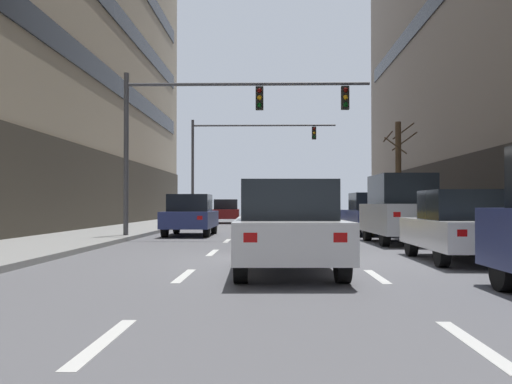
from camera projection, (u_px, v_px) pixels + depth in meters
ground_plane at (278, 260)px, 13.39m from camera, size 120.00×120.00×0.00m
lane_stripe_l1_s2 at (103, 341)px, 5.44m from camera, size 0.16×2.00×0.01m
lane_stripe_l1_s3 at (184, 276)px, 10.43m from camera, size 0.16×2.00×0.01m
lane_stripe_l1_s4 at (213, 253)px, 15.43m from camera, size 0.16×2.00×0.01m
lane_stripe_l1_s5 at (227, 241)px, 20.43m from camera, size 0.16×2.00×0.01m
lane_stripe_l1_s6 at (236, 234)px, 25.43m from camera, size 0.16×2.00×0.01m
lane_stripe_l1_s7 at (242, 229)px, 30.42m from camera, size 0.16×2.00×0.01m
lane_stripe_l1_s8 at (246, 225)px, 35.42m from camera, size 0.16×2.00×0.01m
lane_stripe_l1_s9 at (249, 223)px, 40.42m from camera, size 0.16×2.00×0.01m
lane_stripe_l1_s10 at (252, 221)px, 45.41m from camera, size 0.16×2.00×0.01m
lane_stripe_l2_s2 at (474, 344)px, 5.35m from camera, size 0.16×2.00×0.01m
lane_stripe_l2_s3 at (377, 276)px, 10.34m from camera, size 0.16×2.00×0.01m
lane_stripe_l2_s4 at (343, 253)px, 15.34m from camera, size 0.16×2.00×0.01m
lane_stripe_l2_s5 at (325, 241)px, 20.34m from camera, size 0.16×2.00×0.01m
lane_stripe_l2_s6 at (315, 234)px, 25.33m from camera, size 0.16×2.00×0.01m
lane_stripe_l2_s7 at (308, 229)px, 30.33m from camera, size 0.16×2.00×0.01m
lane_stripe_l2_s8 at (303, 225)px, 35.33m from camera, size 0.16×2.00×0.01m
lane_stripe_l2_s9 at (299, 223)px, 40.33m from camera, size 0.16×2.00×0.01m
lane_stripe_l2_s10 at (296, 221)px, 45.32m from camera, size 0.16×2.00×0.01m
car_driving_0 at (191, 215)px, 23.93m from camera, size 1.87×4.43×1.66m
car_driving_1 at (287, 228)px, 10.81m from camera, size 2.01×4.53×1.68m
car_driving_2 at (278, 219)px, 17.18m from camera, size 1.95×4.59×1.71m
car_driving_3 at (226, 211)px, 39.71m from camera, size 1.96×4.30×1.58m
taxi_driving_4 at (279, 215)px, 23.37m from camera, size 1.99×4.48×1.84m
car_driving_5 at (275, 211)px, 41.89m from camera, size 1.79×4.19×1.56m
car_parked_1 at (460, 226)px, 13.06m from camera, size 1.77×4.19×1.57m
car_parked_2 at (401, 209)px, 19.06m from camera, size 2.02×4.60×2.21m
car_parked_3 at (372, 214)px, 24.65m from camera, size 2.06×4.67×1.73m
traffic_signal_0 at (214, 117)px, 21.55m from camera, size 8.93×0.34×5.92m
traffic_signal_1 at (236, 150)px, 39.67m from camera, size 9.64×0.35×6.78m
street_tree_0 at (398, 172)px, 31.41m from camera, size 1.89×1.87×5.49m
pedestrian_0 at (441, 209)px, 24.96m from camera, size 0.31×0.50×1.60m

